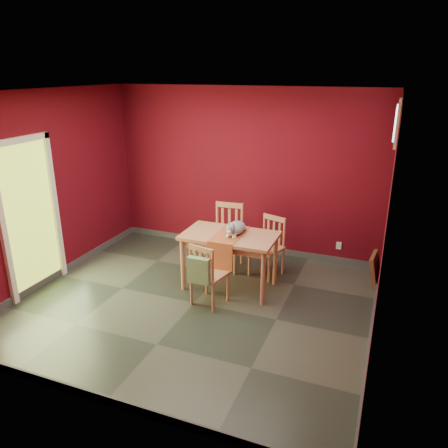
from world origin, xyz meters
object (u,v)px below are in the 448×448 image
(chair_far_right, at_px, (268,246))
(picture_frame, at_px, (375,269))
(dining_table, at_px, (230,241))
(tote_bag, at_px, (199,270))
(chair_near, at_px, (208,274))
(cat, at_px, (236,226))
(chair_far_left, at_px, (227,236))

(chair_far_right, relative_size, picture_frame, 1.94)
(dining_table, xyz_separation_m, picture_frame, (1.91, 0.86, -0.48))
(tote_bag, bearing_deg, chair_near, 82.59)
(dining_table, height_order, picture_frame, dining_table)
(tote_bag, distance_m, cat, 0.90)
(picture_frame, bearing_deg, chair_far_left, -174.10)
(dining_table, relative_size, chair_far_right, 1.43)
(chair_far_right, bearing_deg, chair_near, -112.61)
(tote_bag, bearing_deg, chair_far_left, 96.82)
(dining_table, xyz_separation_m, chair_far_left, (-0.29, 0.63, -0.19))
(chair_far_left, bearing_deg, dining_table, -65.51)
(tote_bag, bearing_deg, chair_far_right, 69.57)
(chair_far_left, bearing_deg, cat, -58.35)
(chair_far_left, xyz_separation_m, picture_frame, (2.20, 0.23, -0.29))
(cat, bearing_deg, chair_far_right, 47.98)
(chair_far_right, height_order, tote_bag, chair_far_right)
(chair_near, distance_m, tote_bag, 0.25)
(chair_far_right, xyz_separation_m, tote_bag, (-0.51, -1.37, 0.12))
(cat, relative_size, picture_frame, 1.02)
(chair_far_right, xyz_separation_m, cat, (-0.32, -0.55, 0.46))
(chair_far_left, bearing_deg, picture_frame, 5.90)
(chair_near, bearing_deg, chair_far_left, 99.30)
(chair_far_right, height_order, cat, cat)
(chair_near, xyz_separation_m, cat, (0.16, 0.60, 0.48))
(chair_near, distance_m, cat, 0.79)
(chair_near, relative_size, picture_frame, 1.87)
(dining_table, xyz_separation_m, tote_bag, (-0.12, -0.76, -0.12))
(dining_table, relative_size, cat, 2.72)
(dining_table, bearing_deg, tote_bag, -99.05)
(dining_table, bearing_deg, chair_near, -99.66)
(dining_table, distance_m, tote_bag, 0.78)
(dining_table, height_order, chair_far_left, chair_far_left)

